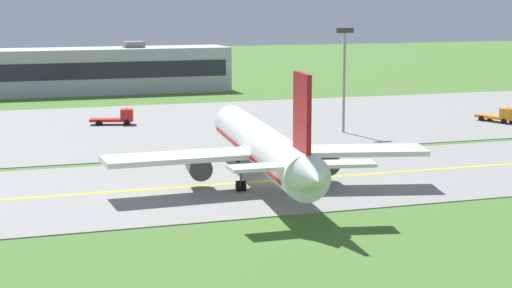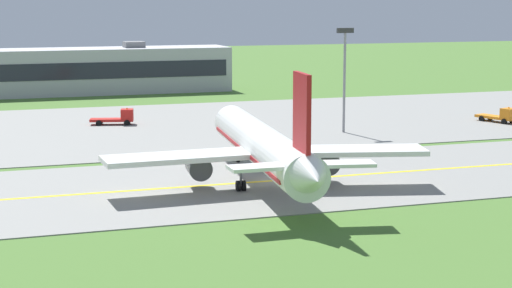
% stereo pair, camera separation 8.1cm
% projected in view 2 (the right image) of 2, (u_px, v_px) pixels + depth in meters
% --- Properties ---
extents(ground_plane, '(500.00, 500.00, 0.00)m').
position_uv_depth(ground_plane, '(274.00, 182.00, 89.99)').
color(ground_plane, '#47702D').
extents(taxiway_strip, '(240.00, 28.00, 0.10)m').
position_uv_depth(taxiway_strip, '(274.00, 181.00, 89.98)').
color(taxiway_strip, gray).
rests_on(taxiway_strip, ground).
extents(apron_pad, '(140.00, 52.00, 0.10)m').
position_uv_depth(apron_pad, '(243.00, 123.00, 132.38)').
color(apron_pad, gray).
rests_on(apron_pad, ground).
extents(taxiway_centreline, '(220.00, 0.60, 0.01)m').
position_uv_depth(taxiway_centreline, '(274.00, 181.00, 89.97)').
color(taxiway_centreline, yellow).
rests_on(taxiway_centreline, taxiway_strip).
extents(airplane_lead, '(32.32, 39.65, 12.70)m').
position_uv_depth(airplane_lead, '(263.00, 147.00, 86.66)').
color(airplane_lead, white).
rests_on(airplane_lead, ground).
extents(service_truck_baggage, '(6.71, 3.58, 2.59)m').
position_uv_depth(service_truck_baggage, '(119.00, 117.00, 129.85)').
color(service_truck_baggage, red).
rests_on(service_truck_baggage, ground).
extents(service_truck_fuel, '(4.03, 6.72, 2.59)m').
position_uv_depth(service_truck_fuel, '(502.00, 116.00, 131.82)').
color(service_truck_fuel, orange).
rests_on(service_truck_fuel, ground).
extents(terminal_building, '(63.06, 11.53, 10.14)m').
position_uv_depth(terminal_building, '(72.00, 71.00, 171.94)').
color(terminal_building, '#B2B2B7').
rests_on(terminal_building, ground).
extents(apron_light_mast, '(2.40, 0.50, 14.70)m').
position_uv_depth(apron_light_mast, '(345.00, 67.00, 121.02)').
color(apron_light_mast, gray).
rests_on(apron_light_mast, ground).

